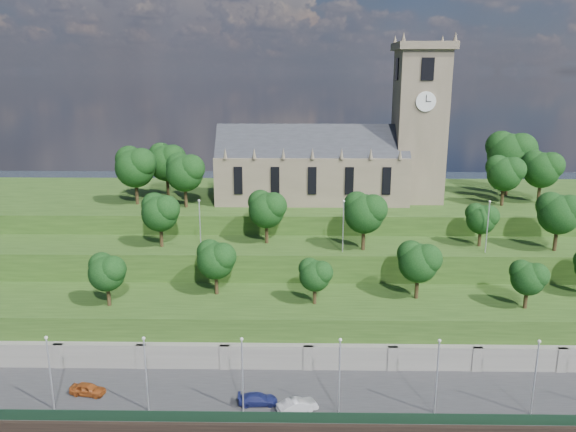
{
  "coord_description": "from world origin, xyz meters",
  "views": [
    {
      "loc": [
        -6.43,
        -49.35,
        36.57
      ],
      "look_at": [
        -7.75,
        30.0,
        16.14
      ],
      "focal_mm": 35.0,
      "sensor_mm": 36.0,
      "label": 1
    }
  ],
  "objects_px": {
    "car_left": "(88,389)",
    "car_right": "(258,399)",
    "church": "(340,157)",
    "car_middle": "(297,406)"
  },
  "relations": [
    {
      "from": "car_middle",
      "to": "car_right",
      "type": "height_order",
      "value": "car_middle"
    },
    {
      "from": "car_middle",
      "to": "church",
      "type": "bearing_deg",
      "value": -32.46
    },
    {
      "from": "church",
      "to": "car_middle",
      "type": "height_order",
      "value": "church"
    },
    {
      "from": "church",
      "to": "car_right",
      "type": "bearing_deg",
      "value": -105.07
    },
    {
      "from": "car_middle",
      "to": "car_right",
      "type": "xyz_separation_m",
      "value": [
        -4.24,
        1.3,
        -0.1
      ]
    },
    {
      "from": "car_left",
      "to": "car_middle",
      "type": "bearing_deg",
      "value": -87.78
    },
    {
      "from": "church",
      "to": "car_right",
      "type": "relative_size",
      "value": 9.12
    },
    {
      "from": "church",
      "to": "car_left",
      "type": "height_order",
      "value": "church"
    },
    {
      "from": "car_middle",
      "to": "car_right",
      "type": "distance_m",
      "value": 4.43
    },
    {
      "from": "car_left",
      "to": "car_right",
      "type": "relative_size",
      "value": 0.93
    }
  ]
}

